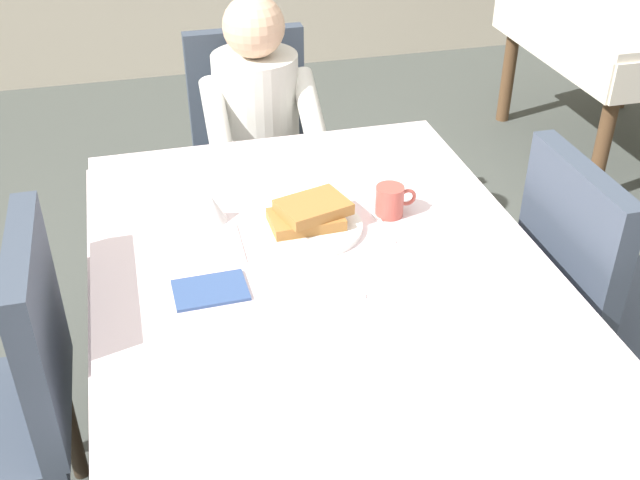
# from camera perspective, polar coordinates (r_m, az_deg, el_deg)

# --- Properties ---
(ground_plane) EXTENTS (14.00, 14.00, 0.00)m
(ground_plane) POSITION_cam_1_polar(r_m,az_deg,el_deg) (2.37, 0.26, -16.91)
(ground_plane) COLOR #474C47
(dining_table_main) EXTENTS (1.12, 1.52, 0.74)m
(dining_table_main) POSITION_cam_1_polar(r_m,az_deg,el_deg) (1.92, 0.31, -4.37)
(dining_table_main) COLOR silver
(dining_table_main) RESTS_ON ground
(chair_diner) EXTENTS (0.44, 0.45, 0.93)m
(chair_diner) POSITION_cam_1_polar(r_m,az_deg,el_deg) (2.97, -4.97, 7.31)
(chair_diner) COLOR #384251
(chair_diner) RESTS_ON ground
(diner_person) EXTENTS (0.40, 0.43, 1.12)m
(diner_person) POSITION_cam_1_polar(r_m,az_deg,el_deg) (2.77, -4.53, 8.53)
(diner_person) COLOR silver
(diner_person) RESTS_ON ground
(chair_right_side) EXTENTS (0.45, 0.44, 0.93)m
(chair_right_side) POSITION_cam_1_polar(r_m,az_deg,el_deg) (2.27, 19.46, -3.58)
(chair_right_side) COLOR #384251
(chair_right_side) RESTS_ON ground
(chair_left_side) EXTENTS (0.45, 0.44, 0.93)m
(chair_left_side) POSITION_cam_1_polar(r_m,az_deg,el_deg) (1.99, -22.02, -10.20)
(chair_left_side) COLOR #384251
(chair_left_side) RESTS_ON ground
(plate_breakfast) EXTENTS (0.28, 0.28, 0.02)m
(plate_breakfast) POSITION_cam_1_polar(r_m,az_deg,el_deg) (2.01, -0.82, 0.96)
(plate_breakfast) COLOR white
(plate_breakfast) RESTS_ON dining_table_main
(breakfast_stack) EXTENTS (0.22, 0.17, 0.06)m
(breakfast_stack) POSITION_cam_1_polar(r_m,az_deg,el_deg) (2.00, -0.83, 1.98)
(breakfast_stack) COLOR #A36B33
(breakfast_stack) RESTS_ON plate_breakfast
(cup_coffee) EXTENTS (0.11, 0.08, 0.08)m
(cup_coffee) POSITION_cam_1_polar(r_m,az_deg,el_deg) (2.07, 5.23, 2.91)
(cup_coffee) COLOR #B24C42
(cup_coffee) RESTS_ON dining_table_main
(syrup_pitcher) EXTENTS (0.08, 0.08, 0.07)m
(syrup_pitcher) POSITION_cam_1_polar(r_m,az_deg,el_deg) (2.05, -7.99, 2.34)
(syrup_pitcher) COLOR silver
(syrup_pitcher) RESTS_ON dining_table_main
(fork_left_of_plate) EXTENTS (0.02, 0.18, 0.00)m
(fork_left_of_plate) POSITION_cam_1_polar(r_m,az_deg,el_deg) (1.97, -6.06, -0.22)
(fork_left_of_plate) COLOR silver
(fork_left_of_plate) RESTS_ON dining_table_main
(knife_right_of_plate) EXTENTS (0.02, 0.20, 0.00)m
(knife_right_of_plate) POSITION_cam_1_polar(r_m,az_deg,el_deg) (2.04, 4.50, 1.25)
(knife_right_of_plate) COLOR silver
(knife_right_of_plate) RESTS_ON dining_table_main
(spoon_near_edge) EXTENTS (0.15, 0.02, 0.00)m
(spoon_near_edge) POSITION_cam_1_polar(r_m,az_deg,el_deg) (1.76, 1.02, -4.49)
(spoon_near_edge) COLOR silver
(spoon_near_edge) RESTS_ON dining_table_main
(napkin_folded) EXTENTS (0.17, 0.12, 0.01)m
(napkin_folded) POSITION_cam_1_polar(r_m,az_deg,el_deg) (1.81, -8.11, -3.69)
(napkin_folded) COLOR #334C7F
(napkin_folded) RESTS_ON dining_table_main
(background_table_far) EXTENTS (0.92, 1.12, 0.74)m
(background_table_far) POSITION_cam_1_polar(r_m,az_deg,el_deg) (4.14, 22.06, 14.08)
(background_table_far) COLOR silver
(background_table_far) RESTS_ON ground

